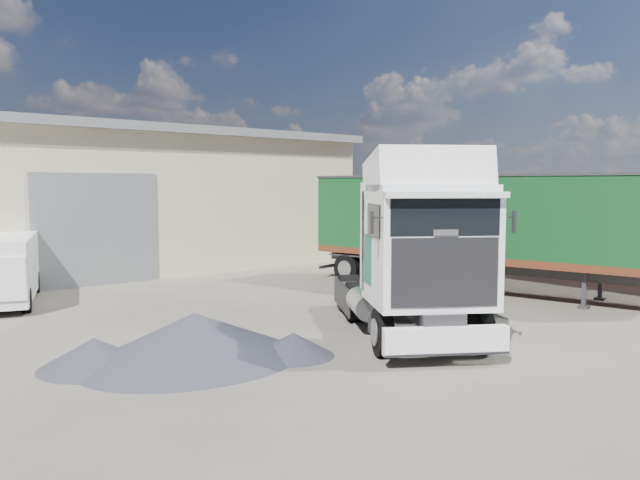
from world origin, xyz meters
TOP-DOWN VIEW (x-y plane):
  - ground at (0.00, 0.00)m, footprint 120.00×120.00m
  - brick_boundary_wall at (11.50, 6.00)m, footprint 0.35×26.00m
  - tractor_unit at (0.51, -1.32)m, footprint 4.95×6.04m
  - box_trailer at (6.50, 1.75)m, footprint 4.48×10.83m
  - gravel_heap at (-3.78, 0.31)m, footprint 4.94×4.26m

SIDE VIEW (x-z plane):
  - ground at x=0.00m, z-range 0.00..0.00m
  - gravel_heap at x=-3.78m, z-range -0.03..0.85m
  - brick_boundary_wall at x=11.50m, z-range 0.00..2.50m
  - tractor_unit at x=0.51m, z-range -0.31..3.62m
  - box_trailer at x=6.50m, z-range 0.39..3.91m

